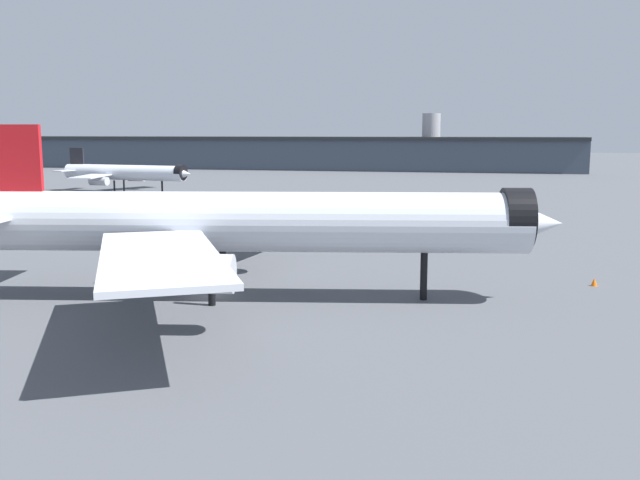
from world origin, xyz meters
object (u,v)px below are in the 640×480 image
at_px(baggage_tug_wing, 238,233).
at_px(traffic_cone_wingtip, 424,247).
at_px(airliner_near_gate, 240,223).
at_px(airliner_far_taxiway, 124,173).
at_px(traffic_cone_near_nose, 594,282).

xyz_separation_m(baggage_tug_wing, traffic_cone_wingtip, (25.15, -5.14, -0.60)).
height_order(airliner_near_gate, traffic_cone_wingtip, airliner_near_gate).
distance_m(airliner_near_gate, traffic_cone_wingtip, 33.14).
distance_m(airliner_far_taxiway, baggage_tug_wing, 84.81).
height_order(airliner_near_gate, airliner_far_taxiway, airliner_near_gate).
bearing_deg(airliner_near_gate, traffic_cone_near_nose, 10.60).
bearing_deg(airliner_far_taxiway, baggage_tug_wing, -44.06).
height_order(baggage_tug_wing, traffic_cone_wingtip, baggage_tug_wing).
bearing_deg(baggage_tug_wing, airliner_near_gate, -154.81).
bearing_deg(airliner_near_gate, baggage_tug_wing, 99.31).
distance_m(airliner_far_taxiway, traffic_cone_near_nose, 129.01).
bearing_deg(traffic_cone_near_nose, baggage_tug_wing, 149.71).
xyz_separation_m(airliner_near_gate, baggage_tug_wing, (-8.55, 33.10, -5.76)).
bearing_deg(traffic_cone_near_nose, traffic_cone_wingtip, 130.09).
height_order(airliner_near_gate, baggage_tug_wing, airliner_near_gate).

